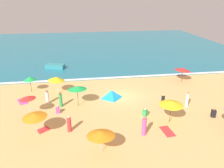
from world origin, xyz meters
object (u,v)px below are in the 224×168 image
(beachgoer_9, at_px, (61,100))
(beachgoer_7, at_px, (58,110))
(beach_umbrella_8, at_px, (56,79))
(beach_umbrella_9, at_px, (28,98))
(beachgoer_2, at_px, (69,124))
(beach_umbrella_1, at_px, (101,133))
(beachgoer_6, at_px, (144,126))
(beachgoer_1, at_px, (47,97))
(beach_umbrella_4, at_px, (35,115))
(beach_umbrella_6, at_px, (77,88))
(beachgoer_5, at_px, (187,100))
(beachgoer_0, at_px, (214,113))
(small_boat_0, at_px, (55,66))
(beach_umbrella_0, at_px, (171,103))
(beachgoer_4, at_px, (145,112))
(beach_umbrella_7, at_px, (183,69))
(beach_umbrella_5, at_px, (30,78))
(beach_tent, at_px, (112,94))
(beachgoer_8, at_px, (163,101))

(beachgoer_9, bearing_deg, beachgoer_7, -99.46)
(beachgoer_7, bearing_deg, beach_umbrella_8, 94.71)
(beach_umbrella_9, relative_size, beachgoer_2, 1.42)
(beach_umbrella_1, bearing_deg, beachgoer_6, 23.80)
(beach_umbrella_8, relative_size, beachgoer_1, 1.42)
(beachgoer_7, bearing_deg, beach_umbrella_4, -111.62)
(beach_umbrella_6, xyz_separation_m, beachgoer_5, (11.62, -1.94, -1.31))
(beach_umbrella_4, xyz_separation_m, beachgoer_9, (1.70, 5.08, -1.14))
(beachgoer_0, xyz_separation_m, small_boat_0, (-16.91, 18.11, 0.04))
(beach_umbrella_1, distance_m, beachgoer_0, 12.20)
(beach_umbrella_0, xyz_separation_m, beachgoer_4, (-1.97, 1.50, -1.67))
(beach_umbrella_7, distance_m, small_boat_0, 19.98)
(small_boat_0, bearing_deg, beachgoer_6, -65.28)
(beachgoer_7, bearing_deg, beachgoer_5, -2.84)
(beach_umbrella_5, height_order, beach_umbrella_9, beach_umbrella_9)
(beach_tent, relative_size, beachgoer_9, 1.23)
(beachgoer_7, height_order, beachgoer_9, beachgoer_9)
(beach_umbrella_7, height_order, beachgoer_6, beach_umbrella_7)
(beach_umbrella_6, bearing_deg, beach_umbrella_5, 140.77)
(beachgoer_4, distance_m, beachgoer_6, 3.35)
(beachgoer_2, distance_m, beachgoer_7, 3.77)
(beach_tent, bearing_deg, beach_umbrella_7, 20.74)
(beach_umbrella_4, bearing_deg, beach_umbrella_1, -30.06)
(beachgoer_0, relative_size, beachgoer_6, 0.51)
(beachgoer_5, height_order, beachgoer_7, beachgoer_5)
(beach_umbrella_9, bearing_deg, beachgoer_4, -8.44)
(beach_umbrella_4, xyz_separation_m, beachgoer_5, (15.15, 3.03, -1.11))
(beach_umbrella_6, xyz_separation_m, beachgoer_7, (-2.07, -1.26, -1.80))
(beach_umbrella_9, height_order, beachgoer_4, beach_umbrella_9)
(beach_umbrella_9, distance_m, beachgoer_2, 5.36)
(beachgoer_9, xyz_separation_m, small_boat_0, (-1.81, 13.65, -0.36))
(beach_umbrella_6, relative_size, beachgoer_5, 1.39)
(beach_umbrella_8, xyz_separation_m, beach_umbrella_9, (-2.31, -5.19, 0.10))
(beach_umbrella_1, distance_m, beachgoer_8, 9.76)
(beachgoer_5, bearing_deg, beach_umbrella_9, 178.31)
(beachgoer_7, bearing_deg, beachgoer_4, -12.26)
(beach_umbrella_7, relative_size, beachgoer_4, 2.90)
(beachgoer_2, height_order, small_boat_0, beachgoer_2)
(beach_umbrella_5, height_order, small_boat_0, beach_umbrella_5)
(beachgoer_4, relative_size, beachgoer_8, 0.56)
(beachgoer_1, distance_m, beachgoer_7, 2.70)
(beachgoer_5, bearing_deg, beachgoer_4, -166.44)
(beach_umbrella_4, height_order, beach_umbrella_8, beach_umbrella_8)
(beachgoer_8, relative_size, beachgoer_9, 0.90)
(beach_umbrella_5, height_order, beachgoer_7, beach_umbrella_5)
(beachgoer_1, bearing_deg, beachgoer_6, -39.55)
(beachgoer_1, xyz_separation_m, beachgoer_4, (9.96, -4.23, -0.38))
(beach_umbrella_5, bearing_deg, beach_umbrella_1, -59.58)
(beachgoer_4, xyz_separation_m, beachgoer_7, (-8.68, 1.89, -0.02))
(beach_umbrella_4, distance_m, small_boat_0, 18.79)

